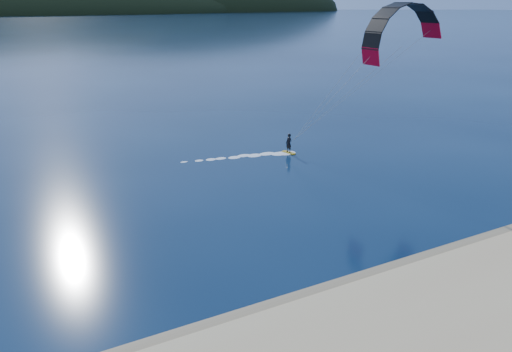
{
  "coord_description": "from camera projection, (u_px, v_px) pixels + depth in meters",
  "views": [
    {
      "loc": [
        -9.25,
        -12.11,
        13.97
      ],
      "look_at": [
        2.5,
        10.0,
        5.0
      ],
      "focal_mm": 34.08,
      "sensor_mm": 36.0,
      "label": 1
    }
  ],
  "objects": [
    {
      "name": "kitesurfer_near",
      "position": [
        396.0,
        50.0,
        43.92
      ],
      "size": [
        23.43,
        8.19,
        13.97
      ],
      "color": "gold",
      "rests_on": "ground"
    },
    {
      "name": "wet_sand",
      "position": [
        264.0,
        320.0,
        22.58
      ],
      "size": [
        220.0,
        2.5,
        0.1
      ],
      "color": "olive",
      "rests_on": "ground"
    }
  ]
}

